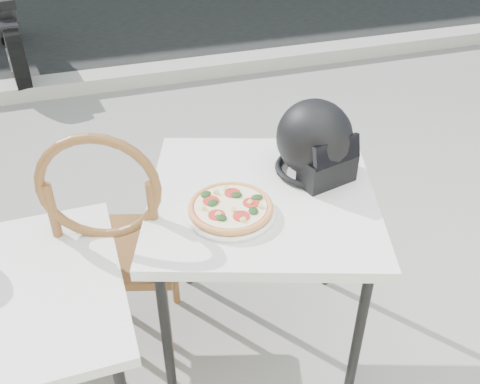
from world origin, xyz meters
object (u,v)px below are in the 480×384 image
object	(u,v)px
cafe_table_side	(3,308)
plate	(231,212)
cafe_table_main	(262,209)
helmet	(316,143)
pizza	(231,207)
motorcycle	(4,19)
cafe_chair_main	(115,236)

from	to	relation	value
cafe_table_side	plate	bearing A→B (deg)	5.49
cafe_table_main	helmet	world-z (taller)	helmet
cafe_table_main	cafe_table_side	size ratio (longest dim) A/B	1.38
pizza	cafe_table_side	xyz separation A→B (m)	(-0.77, -0.07, -0.16)
cafe_table_side	motorcycle	xyz separation A→B (m)	(-0.17, 3.86, -0.23)
pizza	motorcycle	xyz separation A→B (m)	(-0.94, 3.79, -0.39)
helmet	cafe_chair_main	world-z (taller)	cafe_chair_main
motorcycle	cafe_table_main	bearing A→B (deg)	-81.16
plate	cafe_table_side	xyz separation A→B (m)	(-0.77, -0.07, -0.14)
cafe_table_side	motorcycle	size ratio (longest dim) A/B	0.39
cafe_table_main	pizza	world-z (taller)	pizza
pizza	cafe_chair_main	bearing A→B (deg)	151.73
pizza	cafe_table_side	world-z (taller)	pizza
plate	cafe_chair_main	bearing A→B (deg)	151.70
plate	helmet	bearing A→B (deg)	22.55
helmet	cafe_table_side	bearing A→B (deg)	177.87
cafe_table_main	plate	world-z (taller)	plate
cafe_table_main	plate	xyz separation A→B (m)	(-0.15, -0.08, 0.08)
cafe_table_side	pizza	bearing A→B (deg)	5.50
cafe_chair_main	cafe_table_side	xyz separation A→B (m)	(-0.38, -0.28, 0.03)
helmet	cafe_table_side	distance (m)	1.20
cafe_table_main	plate	distance (m)	0.18
cafe_table_side	motorcycle	bearing A→B (deg)	92.57
cafe_table_main	pizza	size ratio (longest dim) A/B	2.82
cafe_chair_main	motorcycle	size ratio (longest dim) A/B	0.58
helmet	cafe_table_side	xyz separation A→B (m)	(-1.15, -0.23, -0.26)
pizza	motorcycle	size ratio (longest dim) A/B	0.19
cafe_table_main	pizza	xyz separation A→B (m)	(-0.15, -0.08, 0.10)
motorcycle	helmet	bearing A→B (deg)	-77.48
cafe_table_side	helmet	bearing A→B (deg)	11.41
plate	pizza	bearing A→B (deg)	55.99
cafe_table_main	cafe_table_side	bearing A→B (deg)	-170.41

